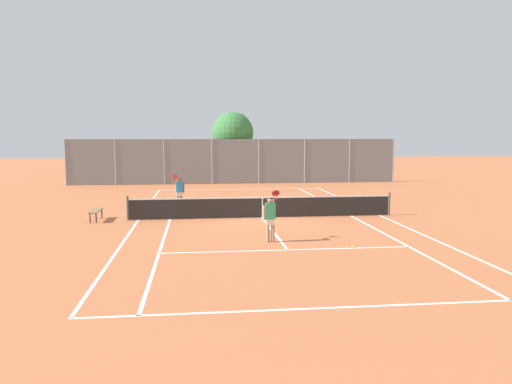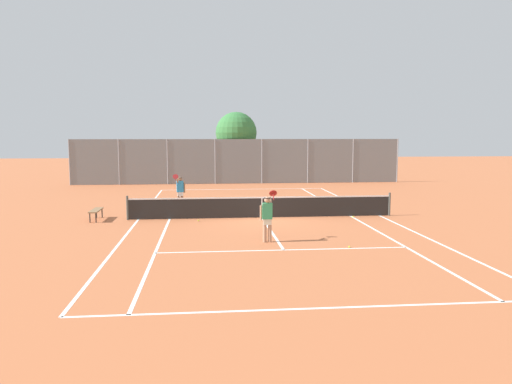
{
  "view_description": "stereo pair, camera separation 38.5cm",
  "coord_description": "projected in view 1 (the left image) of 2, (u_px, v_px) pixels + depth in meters",
  "views": [
    {
      "loc": [
        -2.87,
        -22.09,
        3.74
      ],
      "look_at": [
        -0.12,
        1.5,
        1.0
      ],
      "focal_mm": 35.0,
      "sensor_mm": 36.0,
      "label": 1
    },
    {
      "loc": [
        -2.48,
        -22.13,
        3.74
      ],
      "look_at": [
        -0.12,
        1.5,
        1.0
      ],
      "focal_mm": 35.0,
      "sensor_mm": 36.0,
      "label": 2
    }
  ],
  "objects": [
    {
      "name": "courtside_bench",
      "position": [
        96.0,
        211.0,
        21.76
      ],
      "size": [
        0.36,
        1.5,
        0.47
      ],
      "color": "olive",
      "rests_on": "ground"
    },
    {
      "name": "tennis_net",
      "position": [
        262.0,
        207.0,
        22.5
      ],
      "size": [
        12.0,
        0.1,
        1.07
      ],
      "color": "#474C47",
      "rests_on": "ground"
    },
    {
      "name": "loose_tennis_ball_2",
      "position": [
        353.0,
        246.0,
        16.6
      ],
      "size": [
        0.07,
        0.07,
        0.07
      ],
      "primitive_type": "sphere",
      "color": "#D1DB33",
      "rests_on": "ground"
    },
    {
      "name": "loose_tennis_ball_1",
      "position": [
        199.0,
        221.0,
        21.59
      ],
      "size": [
        0.07,
        0.07,
        0.07
      ],
      "primitive_type": "sphere",
      "color": "#D1DB33",
      "rests_on": "ground"
    },
    {
      "name": "ground_plane",
      "position": [
        262.0,
        218.0,
        22.55
      ],
      "size": [
        120.0,
        120.0,
        0.0
      ],
      "primitive_type": "plane",
      "color": "#BC663D"
    },
    {
      "name": "player_near_side",
      "position": [
        270.0,
        216.0,
        17.35
      ],
      "size": [
        0.67,
        0.73,
        1.77
      ],
      "color": "tan",
      "rests_on": "ground"
    },
    {
      "name": "back_fence",
      "position": [
        236.0,
        161.0,
        38.05
      ],
      "size": [
        25.17,
        0.08,
        3.42
      ],
      "color": "gray",
      "rests_on": "ground"
    },
    {
      "name": "player_far_left",
      "position": [
        179.0,
        190.0,
        25.41
      ],
      "size": [
        0.59,
        0.79,
        1.77
      ],
      "color": "#936B4C",
      "rests_on": "ground"
    },
    {
      "name": "court_line_markings",
      "position": [
        262.0,
        218.0,
        22.55
      ],
      "size": [
        11.1,
        23.9,
        0.01
      ],
      "color": "white",
      "rests_on": "ground"
    },
    {
      "name": "tree_behind_left",
      "position": [
        232.0,
        134.0,
        39.5
      ],
      "size": [
        3.26,
        3.26,
        5.53
      ],
      "color": "brown",
      "rests_on": "ground"
    },
    {
      "name": "loose_tennis_ball_0",
      "position": [
        353.0,
        216.0,
        22.7
      ],
      "size": [
        0.07,
        0.07,
        0.07
      ],
      "primitive_type": "sphere",
      "color": "#D1DB33",
      "rests_on": "ground"
    }
  ]
}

